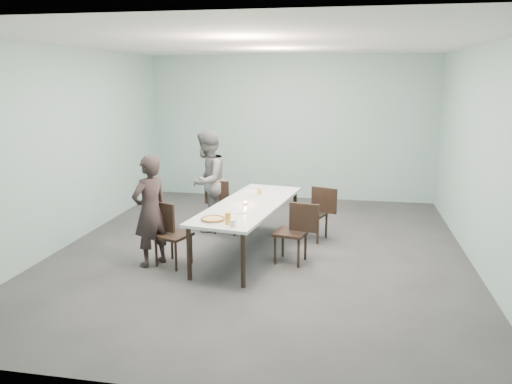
% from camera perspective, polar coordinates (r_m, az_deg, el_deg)
% --- Properties ---
extents(ground, '(7.00, 7.00, 0.00)m').
position_cam_1_polar(ground, '(7.54, 0.55, -6.76)').
color(ground, '#333335').
rests_on(ground, ground).
extents(room_shell, '(6.02, 7.02, 3.01)m').
position_cam_1_polar(room_shell, '(7.12, 0.59, 8.77)').
color(room_shell, '#90B5B2').
rests_on(room_shell, ground).
extents(table, '(1.29, 2.71, 0.75)m').
position_cam_1_polar(table, '(7.29, -0.80, -1.76)').
color(table, white).
rests_on(table, ground).
extents(chair_near_left, '(0.65, 0.53, 0.87)m').
position_cam_1_polar(chair_near_left, '(6.99, -9.97, -4.23)').
color(chair_near_left, black).
rests_on(chair_near_left, ground).
extents(chair_far_left, '(0.63, 0.45, 0.87)m').
position_cam_1_polar(chair_far_left, '(8.34, -3.78, -1.24)').
color(chair_far_left, black).
rests_on(chair_far_left, ground).
extents(chair_near_right, '(0.64, 0.49, 0.87)m').
position_cam_1_polar(chair_near_right, '(6.95, 4.63, -4.18)').
color(chair_near_right, black).
rests_on(chair_near_right, ground).
extents(chair_far_right, '(0.65, 0.54, 0.87)m').
position_cam_1_polar(chair_far_right, '(7.96, 7.02, -2.01)').
color(chair_far_right, black).
rests_on(chair_far_right, ground).
extents(diner_near, '(0.60, 0.67, 1.54)m').
position_cam_1_polar(diner_near, '(6.94, -11.99, -2.14)').
color(diner_near, black).
rests_on(diner_near, ground).
extents(diner_far, '(0.73, 0.89, 1.69)m').
position_cam_1_polar(diner_far, '(8.41, -5.58, 1.26)').
color(diner_far, slate).
rests_on(diner_far, ground).
extents(pizza, '(0.34, 0.34, 0.04)m').
position_cam_1_polar(pizza, '(6.43, -4.93, -3.12)').
color(pizza, white).
rests_on(pizza, table).
extents(side_plate, '(0.18, 0.18, 0.01)m').
position_cam_1_polar(side_plate, '(6.81, -1.79, -2.28)').
color(side_plate, white).
rests_on(side_plate, table).
extents(beer_glass, '(0.08, 0.08, 0.15)m').
position_cam_1_polar(beer_glass, '(6.25, -3.23, -3.04)').
color(beer_glass, gold).
rests_on(beer_glass, table).
extents(water_tumbler, '(0.08, 0.08, 0.09)m').
position_cam_1_polar(water_tumbler, '(6.15, -2.67, -3.59)').
color(water_tumbler, silver).
rests_on(water_tumbler, table).
extents(tealight, '(0.06, 0.06, 0.05)m').
position_cam_1_polar(tealight, '(7.20, -1.23, -1.31)').
color(tealight, silver).
rests_on(tealight, table).
extents(amber_tumbler, '(0.07, 0.07, 0.08)m').
position_cam_1_polar(amber_tumbler, '(7.86, 0.37, 0.07)').
color(amber_tumbler, gold).
rests_on(amber_tumbler, table).
extents(menu, '(0.33, 0.26, 0.01)m').
position_cam_1_polar(menu, '(8.02, -0.46, 0.05)').
color(menu, silver).
rests_on(menu, table).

